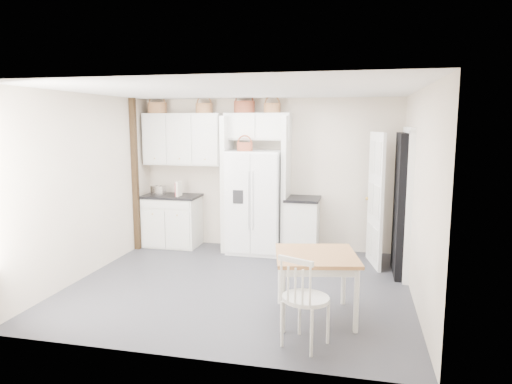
# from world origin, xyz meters

# --- Properties ---
(floor) EXTENTS (4.50, 4.50, 0.00)m
(floor) POSITION_xyz_m (0.00, 0.00, 0.00)
(floor) COLOR #3A3B40
(floor) RESTS_ON ground
(ceiling) EXTENTS (4.50, 4.50, 0.00)m
(ceiling) POSITION_xyz_m (0.00, 0.00, 2.60)
(ceiling) COLOR white
(ceiling) RESTS_ON wall_back
(wall_back) EXTENTS (4.50, 0.00, 4.50)m
(wall_back) POSITION_xyz_m (0.00, 2.00, 1.30)
(wall_back) COLOR #C2AF9D
(wall_back) RESTS_ON floor
(wall_left) EXTENTS (0.00, 4.00, 4.00)m
(wall_left) POSITION_xyz_m (-2.25, 0.00, 1.30)
(wall_left) COLOR #C2AF9D
(wall_left) RESTS_ON floor
(wall_right) EXTENTS (0.00, 4.00, 4.00)m
(wall_right) POSITION_xyz_m (2.25, 0.00, 1.30)
(wall_right) COLOR #C2AF9D
(wall_right) RESTS_ON floor
(refrigerator) EXTENTS (0.89, 0.72, 1.73)m
(refrigerator) POSITION_xyz_m (-0.15, 1.65, 0.86)
(refrigerator) COLOR white
(refrigerator) RESTS_ON floor
(base_cab_left) EXTENTS (0.95, 0.60, 0.88)m
(base_cab_left) POSITION_xyz_m (-1.69, 1.70, 0.44)
(base_cab_left) COLOR silver
(base_cab_left) RESTS_ON floor
(base_cab_right) EXTENTS (0.52, 0.62, 0.91)m
(base_cab_right) POSITION_xyz_m (0.65, 1.70, 0.46)
(base_cab_right) COLOR silver
(base_cab_right) RESTS_ON floor
(dining_table) EXTENTS (1.05, 1.05, 0.74)m
(dining_table) POSITION_xyz_m (1.10, -0.81, 0.37)
(dining_table) COLOR brown
(dining_table) RESTS_ON floor
(windsor_chair) EXTENTS (0.61, 0.59, 0.97)m
(windsor_chair) POSITION_xyz_m (1.07, -1.50, 0.49)
(windsor_chair) COLOR silver
(windsor_chair) RESTS_ON floor
(counter_left) EXTENTS (0.99, 0.64, 0.04)m
(counter_left) POSITION_xyz_m (-1.69, 1.70, 0.90)
(counter_left) COLOR black
(counter_left) RESTS_ON base_cab_left
(counter_right) EXTENTS (0.56, 0.67, 0.04)m
(counter_right) POSITION_xyz_m (0.65, 1.70, 0.94)
(counter_right) COLOR black
(counter_right) RESTS_ON base_cab_right
(toaster) EXTENTS (0.25, 0.16, 0.16)m
(toaster) POSITION_xyz_m (-1.92, 1.65, 1.00)
(toaster) COLOR silver
(toaster) RESTS_ON counter_left
(cookbook_red) EXTENTS (0.06, 0.16, 0.24)m
(cookbook_red) POSITION_xyz_m (-1.55, 1.62, 1.04)
(cookbook_red) COLOR maroon
(cookbook_red) RESTS_ON counter_left
(cookbook_cream) EXTENTS (0.05, 0.18, 0.26)m
(cookbook_cream) POSITION_xyz_m (-1.52, 1.62, 1.05)
(cookbook_cream) COLOR #EFE4CD
(cookbook_cream) RESTS_ON counter_left
(basket_upper_a) EXTENTS (0.34, 0.34, 0.19)m
(basket_upper_a) POSITION_xyz_m (-1.97, 1.83, 2.45)
(basket_upper_a) COLOR brown
(basket_upper_a) RESTS_ON upper_cabinet
(basket_upper_c) EXTENTS (0.29, 0.29, 0.17)m
(basket_upper_c) POSITION_xyz_m (-1.10, 1.83, 2.43)
(basket_upper_c) COLOR brown
(basket_upper_c) RESTS_ON upper_cabinet
(basket_bridge_a) EXTENTS (0.35, 0.35, 0.20)m
(basket_bridge_a) POSITION_xyz_m (-0.39, 1.83, 2.45)
(basket_bridge_a) COLOR brown
(basket_bridge_a) RESTS_ON bridge_cabinet
(basket_bridge_b) EXTENTS (0.28, 0.28, 0.16)m
(basket_bridge_b) POSITION_xyz_m (0.09, 1.83, 2.43)
(basket_bridge_b) COLOR brown
(basket_bridge_b) RESTS_ON bridge_cabinet
(basket_fridge_a) EXTENTS (0.26, 0.26, 0.14)m
(basket_fridge_a) POSITION_xyz_m (-0.31, 1.55, 1.80)
(basket_fridge_a) COLOR brown
(basket_fridge_a) RESTS_ON refrigerator
(upper_cabinet) EXTENTS (1.40, 0.34, 0.90)m
(upper_cabinet) POSITION_xyz_m (-1.50, 1.83, 1.90)
(upper_cabinet) COLOR silver
(upper_cabinet) RESTS_ON wall_back
(bridge_cabinet) EXTENTS (1.12, 0.34, 0.45)m
(bridge_cabinet) POSITION_xyz_m (-0.15, 1.83, 2.12)
(bridge_cabinet) COLOR silver
(bridge_cabinet) RESTS_ON wall_back
(fridge_panel_left) EXTENTS (0.08, 0.60, 2.30)m
(fridge_panel_left) POSITION_xyz_m (-0.66, 1.70, 1.15)
(fridge_panel_left) COLOR silver
(fridge_panel_left) RESTS_ON floor
(fridge_panel_right) EXTENTS (0.08, 0.60, 2.30)m
(fridge_panel_right) POSITION_xyz_m (0.36, 1.70, 1.15)
(fridge_panel_right) COLOR silver
(fridge_panel_right) RESTS_ON floor
(trim_post) EXTENTS (0.09, 0.09, 2.60)m
(trim_post) POSITION_xyz_m (-2.20, 1.35, 1.30)
(trim_post) COLOR black
(trim_post) RESTS_ON floor
(doorway_void) EXTENTS (0.18, 0.85, 2.05)m
(doorway_void) POSITION_xyz_m (2.16, 1.00, 1.02)
(doorway_void) COLOR black
(doorway_void) RESTS_ON floor
(door_slab) EXTENTS (0.21, 0.79, 2.05)m
(door_slab) POSITION_xyz_m (1.80, 1.33, 1.02)
(door_slab) COLOR white
(door_slab) RESTS_ON floor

